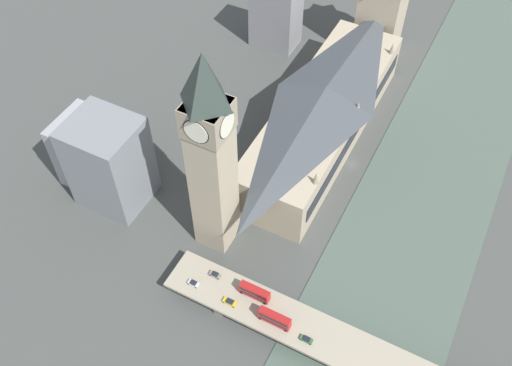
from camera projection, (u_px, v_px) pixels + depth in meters
name	position (u px, v px, depth m)	size (l,w,h in m)	color
ground_plane	(352.00, 165.00, 227.27)	(600.00, 600.00, 0.00)	#424442
river_water	(427.00, 192.00, 218.22)	(49.22, 360.00, 0.30)	#47564C
parliament_hall	(323.00, 113.00, 226.34)	(29.22, 104.43, 27.40)	tan
clock_tower	(211.00, 154.00, 172.09)	(13.02, 13.02, 81.41)	tan
victoria_tower	(383.00, 6.00, 255.15)	(18.44, 18.44, 52.00)	tan
road_bridge	(358.00, 355.00, 171.95)	(130.43, 14.72, 6.34)	gray
double_decker_bus_mid	(274.00, 318.00, 175.31)	(10.66, 2.54, 4.97)	red
double_decker_bus_rear	(255.00, 292.00, 181.22)	(10.31, 2.64, 4.67)	red
car_northbound_lead	(306.00, 339.00, 173.16)	(3.99, 1.78, 1.32)	#2D5638
car_northbound_tail	(193.00, 283.00, 185.37)	(3.80, 1.83, 1.39)	silver
car_southbound_lead	(230.00, 302.00, 181.15)	(4.57, 1.93, 1.28)	gold
car_southbound_mid	(215.00, 275.00, 187.41)	(3.95, 1.81, 1.35)	slate
city_block_west	(90.00, 151.00, 213.18)	(20.32, 20.73, 27.67)	#939399
city_block_center	(276.00, 14.00, 265.22)	(21.30, 14.93, 31.63)	gray
city_block_east	(110.00, 162.00, 203.71)	(24.24, 22.13, 36.39)	slate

